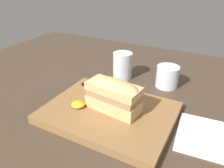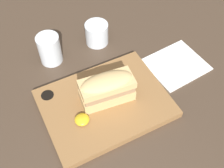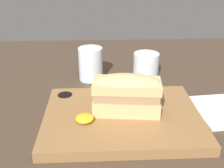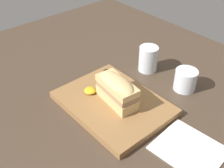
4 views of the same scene
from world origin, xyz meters
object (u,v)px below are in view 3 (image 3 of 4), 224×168
Objects in this scene: sandwich at (126,92)px; wine_glass at (146,66)px; water_glass at (91,66)px; serving_board at (122,117)px.

sandwich reaches higher than wine_glass.
water_glass is at bearing 109.69° from sandwich.
serving_board is 4.51× the size of wine_glass.
sandwich is at bearing -70.31° from water_glass.
sandwich is at bearing 30.90° from serving_board.
sandwich is 24.40cm from water_glass.
sandwich is 1.58× the size of water_glass.
water_glass is (-7.17, 23.41, 3.00)cm from serving_board.
wine_glass is (16.33, 0.89, -0.84)cm from water_glass.
wine_glass is at bearing 3.14° from water_glass.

